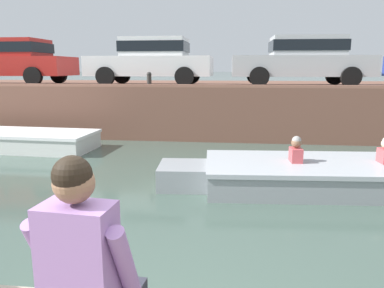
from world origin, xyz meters
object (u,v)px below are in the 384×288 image
Objects in this scene: boat_moored_west_white at (5,140)px; car_left_inner_white at (152,59)px; car_leftmost_red at (11,60)px; car_centre_silver at (302,59)px; mooring_bollard_mid at (149,79)px; person_seated_right at (84,267)px; motorboat_passing at (321,175)px.

car_left_inner_white is at bearing 40.94° from boat_moored_west_white.
car_leftmost_red is 1.00× the size of car_centre_silver.
mooring_bollard_mid is (3.72, 1.77, 1.63)m from boat_moored_west_white.
mooring_bollard_mid is 9.82m from person_seated_right.
car_leftmost_red is at bearing 123.09° from person_seated_right.
car_left_inner_white is at bearing 127.97° from motorboat_passing.
car_centre_silver is 4.93m from mooring_bollard_mid.
car_left_inner_white is (3.54, 3.07, 2.24)m from boat_moored_west_white.
car_leftmost_red is at bearing -179.99° from car_centre_silver.
car_centre_silver is (4.90, 0.00, 0.00)m from car_left_inner_white.
car_centre_silver reaches higher than mooring_bollard_mid.
car_leftmost_red is (-9.47, 5.66, 2.23)m from motorboat_passing.
boat_moored_west_white is at bearing -63.72° from car_leftmost_red.
car_centre_silver is at bearing 20.00° from boat_moored_west_white.
car_leftmost_red is 4.53× the size of person_seated_right.
car_left_inner_white is 0.95× the size of car_centre_silver.
car_leftmost_red reaches higher than mooring_bollard_mid.
mooring_bollard_mid is at bearing -13.97° from car_leftmost_red.
boat_moored_west_white is at bearing -139.06° from car_left_inner_white.
motorboat_passing is at bearing -30.85° from car_leftmost_red.
mooring_bollard_mid is (0.18, -1.30, -0.61)m from car_left_inner_white.
motorboat_passing reaches higher than boat_moored_west_white.
car_left_inner_white is at bearing 100.69° from person_seated_right.
car_centre_silver is (0.49, 5.66, 2.23)m from motorboat_passing.
car_centre_silver reaches higher than motorboat_passing.
person_seated_right is at bearing -114.06° from motorboat_passing.
boat_moored_west_white is at bearing 125.50° from person_seated_right.
car_centre_silver is at bearing 85.06° from motorboat_passing.
mooring_bollard_mid reaches higher than motorboat_passing.
person_seated_right is at bearing -56.91° from car_leftmost_red.
motorboat_passing is 1.32× the size of car_centre_silver.
boat_moored_west_white is at bearing 161.99° from motorboat_passing.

